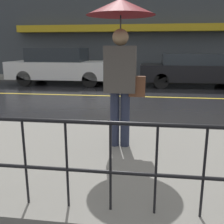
# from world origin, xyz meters

# --- Properties ---
(ground_plane) EXTENTS (80.00, 80.00, 0.00)m
(ground_plane) POSITION_xyz_m (0.00, 0.00, 0.00)
(ground_plane) COLOR black
(sidewalk_far) EXTENTS (28.00, 1.69, 0.12)m
(sidewalk_far) POSITION_xyz_m (0.00, 4.71, 0.06)
(sidewalk_far) COLOR gray
(sidewalk_far) RESTS_ON ground_plane
(lane_marking) EXTENTS (25.20, 0.12, 0.01)m
(lane_marking) POSITION_xyz_m (0.00, 0.00, 0.00)
(lane_marking) COLOR gold
(lane_marking) RESTS_ON ground_plane
(building_storefront) EXTENTS (28.00, 0.85, 6.17)m
(building_storefront) POSITION_xyz_m (0.00, 5.68, 3.06)
(building_storefront) COLOR #383D42
(building_storefront) RESTS_ON ground_plane
(pedestrian) EXTENTS (0.98, 0.98, 2.17)m
(pedestrian) POSITION_xyz_m (-1.74, -4.92, 1.77)
(pedestrian) COLOR #23283D
(pedestrian) RESTS_ON sidewalk_near
(car_white) EXTENTS (4.66, 1.93, 1.61)m
(car_white) POSITION_xyz_m (-5.24, 2.74, 0.81)
(car_white) COLOR silver
(car_white) RESTS_ON ground_plane
(car_black) EXTENTS (4.48, 1.83, 1.37)m
(car_black) POSITION_xyz_m (0.54, 2.74, 0.71)
(car_black) COLOR black
(car_black) RESTS_ON ground_plane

